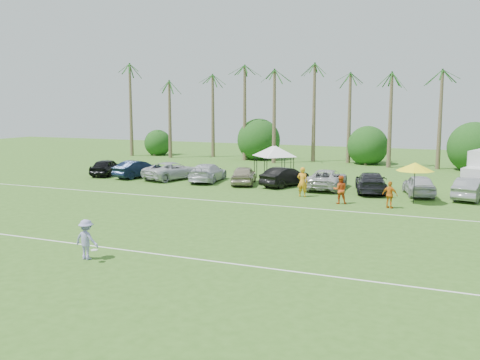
% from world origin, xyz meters
% --- Properties ---
extents(ground, '(120.00, 120.00, 0.00)m').
position_xyz_m(ground, '(0.00, 0.00, 0.00)').
color(ground, '#35621D').
rests_on(ground, ground).
extents(field_lines, '(80.00, 12.10, 0.01)m').
position_xyz_m(field_lines, '(0.00, 8.00, 0.01)').
color(field_lines, white).
rests_on(field_lines, ground).
extents(palm_tree_0, '(2.40, 2.40, 8.90)m').
position_xyz_m(palm_tree_0, '(-22.00, 38.00, 7.48)').
color(palm_tree_0, brown).
rests_on(palm_tree_0, ground).
extents(palm_tree_1, '(2.40, 2.40, 9.90)m').
position_xyz_m(palm_tree_1, '(-17.00, 38.00, 8.35)').
color(palm_tree_1, brown).
rests_on(palm_tree_1, ground).
extents(palm_tree_2, '(2.40, 2.40, 10.90)m').
position_xyz_m(palm_tree_2, '(-12.00, 38.00, 9.21)').
color(palm_tree_2, brown).
rests_on(palm_tree_2, ground).
extents(palm_tree_3, '(2.40, 2.40, 11.90)m').
position_xyz_m(palm_tree_3, '(-8.00, 38.00, 10.06)').
color(palm_tree_3, brown).
rests_on(palm_tree_3, ground).
extents(palm_tree_4, '(2.40, 2.40, 8.90)m').
position_xyz_m(palm_tree_4, '(-4.00, 38.00, 7.48)').
color(palm_tree_4, brown).
rests_on(palm_tree_4, ground).
extents(palm_tree_5, '(2.40, 2.40, 9.90)m').
position_xyz_m(palm_tree_5, '(0.00, 38.00, 8.35)').
color(palm_tree_5, brown).
rests_on(palm_tree_5, ground).
extents(palm_tree_6, '(2.40, 2.40, 10.90)m').
position_xyz_m(palm_tree_6, '(4.00, 38.00, 9.21)').
color(palm_tree_6, brown).
rests_on(palm_tree_6, ground).
extents(palm_tree_7, '(2.40, 2.40, 11.90)m').
position_xyz_m(palm_tree_7, '(8.00, 38.00, 10.06)').
color(palm_tree_7, brown).
rests_on(palm_tree_7, ground).
extents(palm_tree_8, '(2.40, 2.40, 8.90)m').
position_xyz_m(palm_tree_8, '(13.00, 38.00, 7.48)').
color(palm_tree_8, brown).
rests_on(palm_tree_8, ground).
extents(bush_tree_0, '(4.00, 4.00, 4.00)m').
position_xyz_m(bush_tree_0, '(-19.00, 39.00, 1.80)').
color(bush_tree_0, brown).
rests_on(bush_tree_0, ground).
extents(bush_tree_1, '(4.00, 4.00, 4.00)m').
position_xyz_m(bush_tree_1, '(-6.00, 39.00, 1.80)').
color(bush_tree_1, brown).
rests_on(bush_tree_1, ground).
extents(bush_tree_2, '(4.00, 4.00, 4.00)m').
position_xyz_m(bush_tree_2, '(6.00, 39.00, 1.80)').
color(bush_tree_2, brown).
rests_on(bush_tree_2, ground).
extents(bush_tree_3, '(4.00, 4.00, 4.00)m').
position_xyz_m(bush_tree_3, '(16.00, 39.00, 1.80)').
color(bush_tree_3, brown).
rests_on(bush_tree_3, ground).
extents(sideline_player_a, '(0.76, 0.52, 2.01)m').
position_xyz_m(sideline_player_a, '(5.35, 17.72, 1.01)').
color(sideline_player_a, orange).
rests_on(sideline_player_a, ground).
extents(sideline_player_b, '(1.01, 0.88, 1.77)m').
position_xyz_m(sideline_player_b, '(8.24, 16.24, 0.89)').
color(sideline_player_b, '#D14B17').
rests_on(sideline_player_b, ground).
extents(sideline_player_c, '(1.03, 0.66, 1.64)m').
position_xyz_m(sideline_player_c, '(11.31, 15.92, 0.82)').
color(sideline_player_c, orange).
rests_on(sideline_player_c, ground).
extents(canopy_tent_left, '(3.81, 3.81, 3.09)m').
position_xyz_m(canopy_tent_left, '(0.18, 26.34, 2.64)').
color(canopy_tent_left, black).
rests_on(canopy_tent_left, ground).
extents(canopy_tent_right, '(3.83, 3.83, 3.10)m').
position_xyz_m(canopy_tent_right, '(0.47, 26.19, 2.66)').
color(canopy_tent_right, black).
rests_on(canopy_tent_right, ground).
extents(market_umbrella, '(2.34, 2.34, 2.60)m').
position_xyz_m(market_umbrella, '(12.50, 18.03, 2.34)').
color(market_umbrella, black).
rests_on(market_umbrella, ground).
extents(frisbee_player, '(1.24, 0.70, 1.64)m').
position_xyz_m(frisbee_player, '(1.47, 0.28, 0.82)').
color(frisbee_player, '#938ECA').
rests_on(frisbee_player, ground).
extents(parked_car_0, '(2.60, 4.51, 1.44)m').
position_xyz_m(parked_car_0, '(-13.38, 21.37, 0.72)').
color(parked_car_0, black).
rests_on(parked_car_0, ground).
extents(parked_car_1, '(2.59, 4.63, 1.44)m').
position_xyz_m(parked_car_1, '(-10.14, 21.29, 0.72)').
color(parked_car_1, black).
rests_on(parked_car_1, ground).
extents(parked_car_2, '(3.83, 5.67, 1.44)m').
position_xyz_m(parked_car_2, '(-6.90, 21.49, 0.72)').
color(parked_car_2, silver).
rests_on(parked_car_2, ground).
extents(parked_car_3, '(2.69, 5.21, 1.44)m').
position_xyz_m(parked_car_3, '(-3.66, 21.55, 0.72)').
color(parked_car_3, silver).
rests_on(parked_car_3, ground).
extents(parked_car_4, '(2.83, 4.55, 1.44)m').
position_xyz_m(parked_car_4, '(-0.42, 21.30, 0.72)').
color(parked_car_4, gray).
rests_on(parked_car_4, ground).
extents(parked_car_5, '(2.89, 4.64, 1.44)m').
position_xyz_m(parked_car_5, '(2.82, 21.62, 0.72)').
color(parked_car_5, black).
rests_on(parked_car_5, ground).
extents(parked_car_6, '(2.66, 5.31, 1.44)m').
position_xyz_m(parked_car_6, '(6.06, 21.60, 0.72)').
color(parked_car_6, '#B7B7B7').
rests_on(parked_car_6, ground).
extents(parked_car_7, '(3.09, 5.31, 1.44)m').
position_xyz_m(parked_car_7, '(9.30, 21.27, 0.72)').
color(parked_car_7, black).
rests_on(parked_car_7, ground).
extents(parked_car_8, '(2.78, 4.54, 1.44)m').
position_xyz_m(parked_car_8, '(12.54, 21.25, 0.72)').
color(parked_car_8, silver).
rests_on(parked_car_8, ground).
extents(parked_car_9, '(2.39, 4.60, 1.44)m').
position_xyz_m(parked_car_9, '(15.78, 21.07, 0.72)').
color(parked_car_9, gray).
rests_on(parked_car_9, ground).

